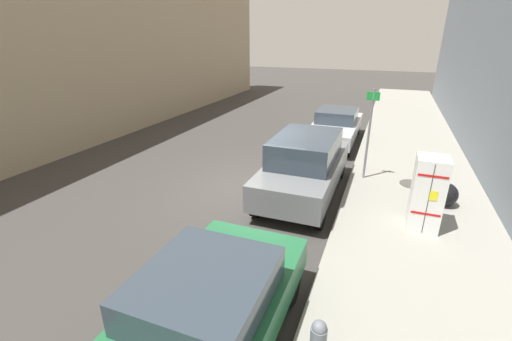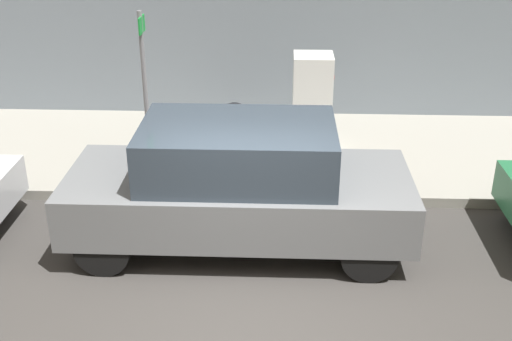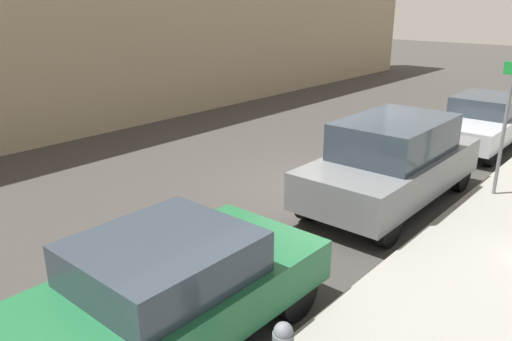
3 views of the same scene
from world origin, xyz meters
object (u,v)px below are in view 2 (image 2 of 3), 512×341
(discarded_refrigerator, at_px, (312,103))
(trash_bag, at_px, (235,119))
(parked_suv_gray, at_px, (239,184))
(street_sign_post, at_px, (146,91))

(discarded_refrigerator, relative_size, trash_bag, 2.77)
(discarded_refrigerator, relative_size, parked_suv_gray, 0.37)
(trash_bag, height_order, parked_suv_gray, parked_suv_gray)
(parked_suv_gray, bearing_deg, discarded_refrigerator, 160.37)
(discarded_refrigerator, xyz_separation_m, street_sign_post, (1.51, -2.59, 0.66))
(discarded_refrigerator, bearing_deg, street_sign_post, -59.81)
(street_sign_post, relative_size, parked_suv_gray, 0.60)
(discarded_refrigerator, xyz_separation_m, parked_suv_gray, (3.05, -1.09, -0.11))
(trash_bag, distance_m, parked_suv_gray, 3.70)
(discarded_refrigerator, bearing_deg, trash_bag, -113.34)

